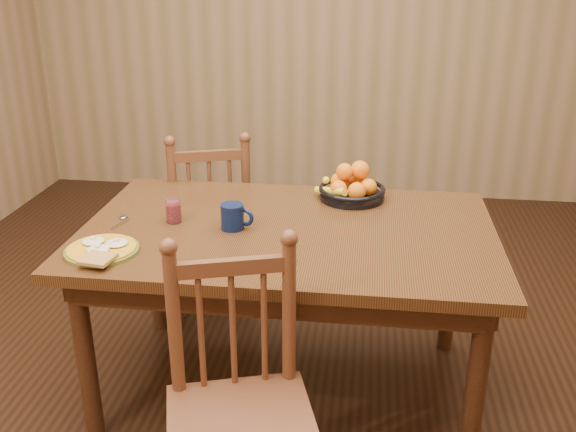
# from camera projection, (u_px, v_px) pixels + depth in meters

# --- Properties ---
(room) EXTENTS (4.52, 5.02, 2.72)m
(room) POSITION_uv_depth(u_px,v_px,m) (288.00, 72.00, 2.27)
(room) COLOR black
(room) RESTS_ON ground
(dining_table) EXTENTS (1.60, 1.00, 0.75)m
(dining_table) POSITION_uv_depth(u_px,v_px,m) (288.00, 248.00, 2.53)
(dining_table) COLOR black
(dining_table) RESTS_ON ground
(chair_far) EXTENTS (0.53, 0.52, 0.94)m
(chair_far) POSITION_uv_depth(u_px,v_px,m) (210.00, 224.00, 3.29)
(chair_far) COLOR #502918
(chair_far) RESTS_ON ground
(chair_near) EXTENTS (0.54, 0.52, 0.95)m
(chair_near) POSITION_uv_depth(u_px,v_px,m) (240.00, 411.00, 1.93)
(chair_near) COLOR #502918
(chair_near) RESTS_ON ground
(breakfast_plate) EXTENTS (0.26, 0.29, 0.04)m
(breakfast_plate) POSITION_uv_depth(u_px,v_px,m) (102.00, 249.00, 2.28)
(breakfast_plate) COLOR #59601E
(breakfast_plate) RESTS_ON dining_table
(fork) EXTENTS (0.04, 0.18, 0.00)m
(fork) POSITION_uv_depth(u_px,v_px,m) (289.00, 268.00, 2.17)
(fork) COLOR silver
(fork) RESTS_ON dining_table
(spoon) EXTENTS (0.05, 0.16, 0.01)m
(spoon) POSITION_uv_depth(u_px,v_px,m) (122.00, 219.00, 2.57)
(spoon) COLOR silver
(spoon) RESTS_ON dining_table
(coffee_mug) EXTENTS (0.13, 0.09, 0.10)m
(coffee_mug) POSITION_uv_depth(u_px,v_px,m) (233.00, 216.00, 2.47)
(coffee_mug) COLOR black
(coffee_mug) RESTS_ON dining_table
(juice_glass) EXTENTS (0.06, 0.06, 0.09)m
(juice_glass) POSITION_uv_depth(u_px,v_px,m) (174.00, 212.00, 2.54)
(juice_glass) COLOR silver
(juice_glass) RESTS_ON dining_table
(fruit_bowl) EXTENTS (0.29, 0.29, 0.17)m
(fruit_bowl) POSITION_uv_depth(u_px,v_px,m) (351.00, 187.00, 2.78)
(fruit_bowl) COLOR black
(fruit_bowl) RESTS_ON dining_table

